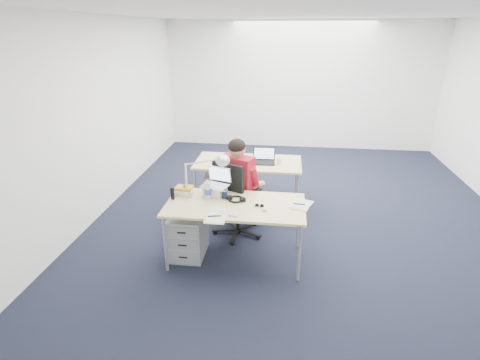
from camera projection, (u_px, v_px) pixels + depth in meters
The scene contains 24 objects.
floor at pixel (301, 213), 5.68m from camera, with size 7.00×7.00×0.00m, color black.
room at pixel (308, 100), 5.03m from camera, with size 6.02×7.02×2.80m.
desk_near at pixel (235, 208), 4.33m from camera, with size 1.60×0.80×0.73m.
desk_far at pixel (248, 164), 5.70m from camera, with size 1.60×0.80×0.73m.
office_chair at pixel (237, 214), 5.00m from camera, with size 0.90×0.90×1.08m.
seated_person at pixel (243, 185), 5.03m from camera, with size 0.60×0.81×1.32m.
drawer_pedestal_near at pixel (188, 234), 4.56m from camera, with size 0.40×0.50×0.55m, color #A3A7A9.
drawer_pedestal_far at pixel (219, 191), 5.79m from camera, with size 0.40×0.50×0.55m, color #A3A7A9.
silver_laptop at pixel (215, 183), 4.48m from camera, with size 0.31×0.24×0.33m, color silver, non-canonical shape.
wireless_keyboard at pixel (226, 212), 4.11m from camera, with size 0.31×0.13×0.02m, color white.
computer_mouse at pixel (265, 209), 4.15m from camera, with size 0.05×0.08×0.03m, color white.
headphones at pixel (236, 199), 4.40m from camera, with size 0.24×0.19×0.04m, color black, non-canonical shape.
can_koozie at pixel (225, 194), 4.44m from camera, with size 0.06×0.06×0.10m, color #13203E.
water_bottle at pixel (208, 190), 4.40m from camera, with size 0.07×0.07×0.24m, color silver.
bear_figurine at pixel (186, 189), 4.53m from camera, with size 0.07×0.05×0.14m, color #2F771F, non-canonical shape.
book_stack at pixel (184, 191), 4.54m from camera, with size 0.22×0.16×0.10m, color silver.
cordless_phone at pixel (173, 194), 4.40m from camera, with size 0.04×0.02×0.15m, color black.
papers_left at pixel (216, 217), 4.00m from camera, with size 0.21×0.31×0.01m, color #F0E88B.
papers_right at pixel (301, 205), 4.28m from camera, with size 0.20×0.29×0.01m, color #F0E88B.
sunglasses at pixel (259, 206), 4.24m from camera, with size 0.11×0.05×0.02m, color black, non-canonical shape.
desk_lamp at pixel (200, 175), 4.38m from camera, with size 0.50×0.18×0.57m, color silver, non-canonical shape.
dark_laptop at pixel (264, 156), 5.57m from camera, with size 0.33×0.32×0.24m, color black, non-canonical shape.
far_cup at pixel (279, 161), 5.58m from camera, with size 0.06×0.06×0.09m, color white.
far_papers at pixel (222, 162), 5.67m from camera, with size 0.18×0.26×0.01m, color white.
Camera 1 is at (-0.28, -5.14, 2.61)m, focal length 28.00 mm.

